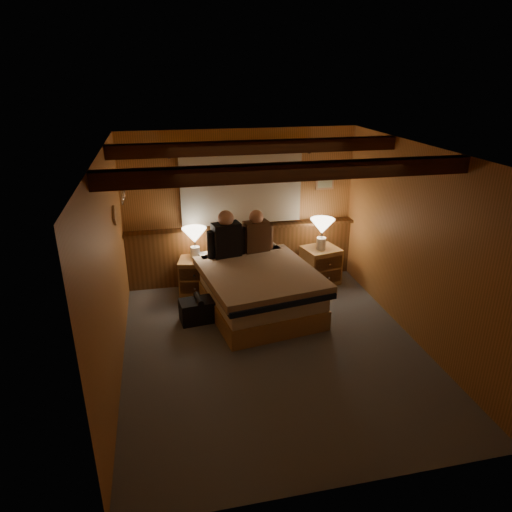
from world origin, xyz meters
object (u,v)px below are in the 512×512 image
object	(u,v)px
lamp_left	(194,237)
duffel_bag	(199,310)
person_right	(256,234)
nightstand_right	(321,265)
nightstand_left	(196,275)
person_left	(226,237)
lamp_right	(322,228)
bed	(257,288)

from	to	relation	value
lamp_left	duffel_bag	world-z (taller)	lamp_left
lamp_left	person_right	bearing A→B (deg)	-8.47
nightstand_right	lamp_left	xyz separation A→B (m)	(-1.97, 0.12, 0.58)
nightstand_left	person_left	bearing A→B (deg)	-10.95
nightstand_left	person_right	world-z (taller)	person_right
person_left	duffel_bag	distance (m)	1.15
lamp_left	duffel_bag	bearing A→B (deg)	-93.40
lamp_right	person_right	size ratio (longest dim) A/B	0.74
duffel_bag	bed	bearing A→B (deg)	3.03
person_right	duffel_bag	bearing A→B (deg)	-150.57
lamp_left	bed	bearing A→B (deg)	-45.23
lamp_left	person_right	xyz separation A→B (m)	(0.91, -0.14, 0.03)
nightstand_left	lamp_left	size ratio (longest dim) A/B	1.21
nightstand_right	lamp_right	world-z (taller)	lamp_right
person_right	bed	bearing A→B (deg)	-111.29
duffel_bag	nightstand_right	bearing A→B (deg)	15.02
person_right	duffel_bag	xyz separation A→B (m)	(-0.97, -0.80, -0.74)
person_left	lamp_left	bearing A→B (deg)	141.50
bed	nightstand_right	bearing A→B (deg)	20.39
nightstand_left	lamp_right	bearing A→B (deg)	8.80
person_right	person_left	bearing A→B (deg)	-178.29
lamp_right	nightstand_left	bearing A→B (deg)	176.80
nightstand_left	person_left	world-z (taller)	person_left
nightstand_left	lamp_right	world-z (taller)	lamp_right
nightstand_left	lamp_left	distance (m)	0.61
bed	person_left	distance (m)	0.88
lamp_left	duffel_bag	size ratio (longest dim) A/B	0.87
person_left	person_right	xyz separation A→B (m)	(0.47, 0.10, -0.02)
nightstand_left	person_left	xyz separation A→B (m)	(0.45, -0.19, 0.65)
bed	duffel_bag	size ratio (longest dim) A/B	3.79
person_right	nightstand_right	bearing A→B (deg)	-9.48
person_left	nightstand_left	bearing A→B (deg)	146.52
nightstand_left	lamp_left	bearing A→B (deg)	95.80
lamp_right	person_left	world-z (taller)	person_left
nightstand_right	lamp_left	distance (m)	2.06
bed	person_left	world-z (taller)	person_left
person_right	duffel_bag	world-z (taller)	person_right
bed	lamp_left	world-z (taller)	lamp_left
nightstand_right	lamp_right	xyz separation A→B (m)	(-0.02, -0.03, 0.64)
nightstand_left	person_left	distance (m)	0.81
nightstand_right	lamp_left	world-z (taller)	lamp_left
bed	person_left	xyz separation A→B (m)	(-0.34, 0.56, 0.59)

